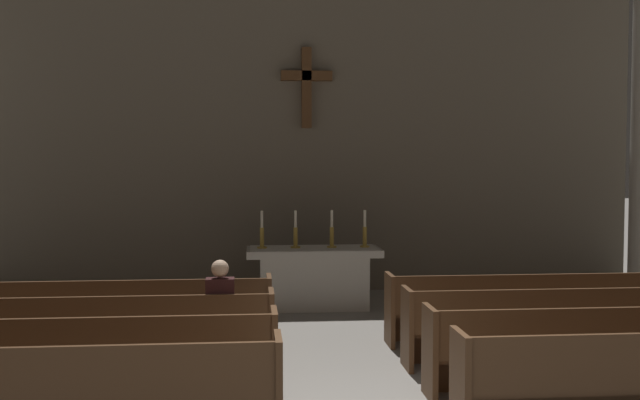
% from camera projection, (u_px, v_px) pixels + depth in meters
% --- Properties ---
extents(pew_left_row_1, '(4.03, 0.50, 0.95)m').
position_uv_depth(pew_left_row_1, '(39.00, 398.00, 6.12)').
color(pew_left_row_1, brown).
rests_on(pew_left_row_1, ground).
extents(pew_left_row_2, '(4.03, 0.50, 0.95)m').
position_uv_depth(pew_left_row_2, '(71.00, 362.00, 7.22)').
color(pew_left_row_2, brown).
rests_on(pew_left_row_2, ground).
extents(pew_left_row_3, '(4.03, 0.50, 0.95)m').
position_uv_depth(pew_left_row_3, '(95.00, 335.00, 8.31)').
color(pew_left_row_3, brown).
rests_on(pew_left_row_3, ground).
extents(pew_left_row_4, '(4.03, 0.50, 0.95)m').
position_uv_depth(pew_left_row_4, '(113.00, 315.00, 9.41)').
color(pew_left_row_4, brown).
rests_on(pew_left_row_4, ground).
extents(pew_right_row_2, '(4.03, 0.50, 0.95)m').
position_uv_depth(pew_right_row_2, '(616.00, 348.00, 7.73)').
color(pew_right_row_2, brown).
rests_on(pew_right_row_2, ground).
extents(pew_right_row_3, '(4.03, 0.50, 0.95)m').
position_uv_depth(pew_right_row_3, '(571.00, 325.00, 8.83)').
color(pew_right_row_3, brown).
rests_on(pew_right_row_3, ground).
extents(pew_right_row_4, '(4.03, 0.50, 0.95)m').
position_uv_depth(pew_right_row_4, '(536.00, 307.00, 9.92)').
color(pew_right_row_4, brown).
rests_on(pew_right_row_4, ground).
extents(altar, '(2.20, 0.90, 1.01)m').
position_uv_depth(altar, '(314.00, 276.00, 12.20)').
color(altar, '#BCB7AD').
rests_on(altar, ground).
extents(candlestick_outer_left, '(0.16, 0.16, 0.61)m').
position_uv_depth(candlestick_outer_left, '(262.00, 236.00, 12.09)').
color(candlestick_outer_left, '#B79338').
rests_on(candlestick_outer_left, altar).
extents(candlestick_inner_left, '(0.16, 0.16, 0.61)m').
position_uv_depth(candlestick_inner_left, '(295.00, 236.00, 12.14)').
color(candlestick_inner_left, '#B79338').
rests_on(candlestick_inner_left, altar).
extents(candlestick_inner_right, '(0.16, 0.16, 0.61)m').
position_uv_depth(candlestick_inner_right, '(332.00, 236.00, 12.19)').
color(candlestick_inner_right, '#B79338').
rests_on(candlestick_inner_right, altar).
extents(candlestick_outer_right, '(0.16, 0.16, 0.61)m').
position_uv_depth(candlestick_outer_right, '(365.00, 235.00, 12.24)').
color(candlestick_outer_right, '#B79338').
rests_on(candlestick_outer_right, altar).
extents(apse_with_cross, '(12.43, 0.43, 6.87)m').
position_uv_depth(apse_with_cross, '(306.00, 107.00, 13.82)').
color(apse_with_cross, '#706656').
rests_on(apse_with_cross, ground).
extents(lone_worshipper, '(0.32, 0.43, 1.32)m').
position_uv_depth(lone_worshipper, '(221.00, 313.00, 8.47)').
color(lone_worshipper, '#26262B').
rests_on(lone_worshipper, ground).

